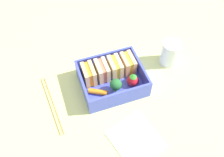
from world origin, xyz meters
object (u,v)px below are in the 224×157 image
Objects in this scene: sandwich_center at (115,67)px; folded_napkin at (137,139)px; sandwich_center_left at (102,71)px; strawberry_far_left at (133,80)px; sandwich_center_right at (128,64)px; carrot_stick_far_left at (98,92)px; drinking_glass at (170,53)px; broccoli_floret at (116,85)px; chopstick_pair at (52,104)px; sandwich_left at (89,74)px.

sandwich_center is 20.10cm from folded_napkin.
strawberry_far_left is at bearing -37.48° from sandwich_center_left.
sandwich_center_right is 1.45× the size of strawberry_far_left.
carrot_stick_far_left is 23.72cm from drinking_glass.
strawberry_far_left is at bearing 5.45° from broccoli_floret.
sandwich_center is 19.27cm from chopstick_pair.
sandwich_center is 5.97cm from broccoli_floret.
folded_napkin is at bearing -43.23° from chopstick_pair.
sandwich_center reaches higher than broccoli_floret.
sandwich_left is 1.45× the size of strawberry_far_left.
sandwich_left and sandwich_center_left have the same top height.
sandwich_center_left is at bearing 109.12° from broccoli_floret.
sandwich_center_right is 0.47× the size of folded_napkin.
sandwich_center_left is at bearing 142.52° from strawberry_far_left.
folded_napkin is (-18.09, -19.43, -3.45)cm from drinking_glass.
sandwich_left is 1.10× the size of carrot_stick_far_left.
sandwich_center_right is 7.91cm from broccoli_floret.
sandwich_center_left is at bearing 0.00° from sandwich_left.
sandwich_center_right is 5.33cm from strawberry_far_left.
folded_napkin is at bearing -83.67° from sandwich_center_left.
broccoli_floret is 14.47cm from folded_napkin.
sandwich_center is at bearing 0.00° from sandwich_center_left.
sandwich_center_left is 20.16cm from folded_napkin.
sandwich_left is 0.75× the size of drinking_glass.
folded_napkin is at bearing -104.92° from sandwich_center_right.
strawberry_far_left reaches higher than chopstick_pair.
sandwich_left is 7.45cm from sandwich_center.
sandwich_left is at bearing 106.68° from folded_napkin.
chopstick_pair is 1.58× the size of folded_napkin.
sandwich_center is 6.14cm from strawberry_far_left.
sandwich_center_left is 0.47× the size of folded_napkin.
strawberry_far_left is 14.34cm from drinking_glass.
sandwich_center_left reaches higher than carrot_stick_far_left.
chopstick_pair is at bearing 175.86° from strawberry_far_left.
sandwich_center is (7.45, 0.00, 0.00)cm from sandwich_left.
strawberry_far_left reaches higher than folded_napkin.
sandwich_left reaches higher than carrot_stick_far_left.
strawberry_far_left is at bearing -159.84° from drinking_glass.
sandwich_center_left is 6.04cm from broccoli_floret.
chopstick_pair is at bearing 173.12° from broccoli_floret.
sandwich_center is at bearing 180.00° from sandwich_center_right.
sandwich_left is 24.01cm from drinking_glass.
sandwich_left reaches higher than chopstick_pair.
folded_napkin is at bearing -89.13° from broccoli_floret.
broccoli_floret is at bearing 90.87° from folded_napkin.
sandwich_center_right is at bearing 83.34° from strawberry_far_left.
drinking_glass is at bearing 5.46° from chopstick_pair.
sandwich_center reaches higher than strawberry_far_left.
drinking_glass is at bearing -0.87° from sandwich_center_left.
chopstick_pair is at bearing 173.45° from carrot_stick_far_left.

